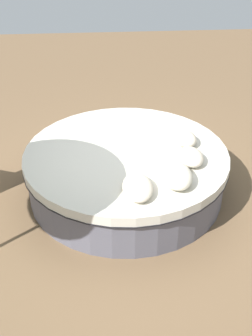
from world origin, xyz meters
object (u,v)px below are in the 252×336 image
Objects in this scene: round_bed at (126,171)px; throw_pillow_3 at (186,139)px; throw_pillow_1 at (176,175)px; throw_pillow_2 at (191,157)px; throw_pillow_0 at (138,187)px.

throw_pillow_3 is at bearing 99.88° from round_bed.
round_bed is 4.91× the size of throw_pillow_1.
throw_pillow_3 is at bearing 175.92° from throw_pillow_2.
throw_pillow_0 is at bearing -70.17° from throw_pillow_1.
throw_pillow_0 is at bearing -36.05° from throw_pillow_3.
throw_pillow_1 is (0.74, 0.54, 0.41)m from round_bed.
round_bed is at bearing -112.09° from throw_pillow_2.
throw_pillow_2 is at bearing 128.60° from throw_pillow_0.
throw_pillow_3 reaches higher than throw_pillow_0.
throw_pillow_0 is 0.94m from throw_pillow_2.
throw_pillow_0 is 0.98× the size of throw_pillow_1.
throw_pillow_1 reaches higher than throw_pillow_2.
throw_pillow_1 reaches higher than round_bed.
throw_pillow_0 is (0.91, 0.06, 0.39)m from round_bed.
round_bed is 6.16× the size of throw_pillow_2.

